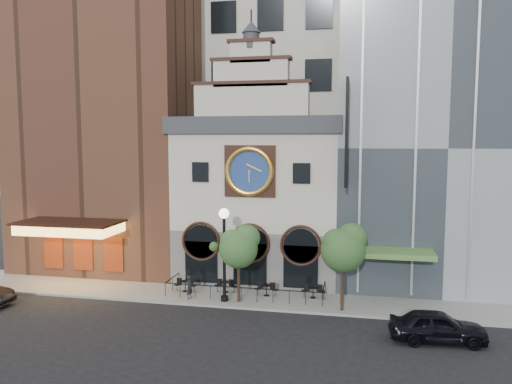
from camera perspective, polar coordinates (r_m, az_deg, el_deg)
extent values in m
plane|color=black|center=(32.54, -2.20, -13.24)|extent=(120.00, 120.00, 0.00)
cube|color=gray|center=(34.82, -1.19, -11.81)|extent=(44.00, 5.00, 0.15)
cube|color=#605E5B|center=(39.48, 0.58, -6.55)|extent=(12.00, 8.00, 4.00)
cube|color=silver|center=(38.67, 0.59, 1.43)|extent=(12.00, 8.00, 7.00)
cube|color=#2D3035|center=(38.57, 0.60, 7.51)|extent=(12.60, 8.60, 1.20)
cube|color=black|center=(34.62, -0.70, 2.40)|extent=(3.60, 0.25, 3.60)
cylinder|color=navy|center=(34.49, -0.75, 2.38)|extent=(3.10, 0.12, 3.10)
torus|color=gold|center=(34.41, -0.78, 2.37)|extent=(3.46, 0.36, 3.46)
cylinder|color=#2D3035|center=(35.68, -0.55, 16.86)|extent=(1.10, 1.10, 1.10)
cone|color=#2D3035|center=(35.87, -0.55, 18.35)|extent=(1.30, 1.30, 0.80)
cube|color=brown|center=(44.80, -15.61, 8.22)|extent=(14.00, 12.00, 25.00)
cube|color=#FFBF59|center=(38.58, -20.50, -3.90)|extent=(7.00, 3.40, 0.70)
cube|color=black|center=(38.51, -20.53, -3.24)|extent=(7.40, 3.80, 0.15)
cube|color=maroon|center=(40.37, -19.14, -6.61)|extent=(5.60, 0.15, 2.60)
cube|color=gray|center=(40.24, 19.73, 4.82)|extent=(14.00, 12.00, 20.00)
cube|color=#588C3F|center=(33.53, 15.94, -6.76)|extent=(4.50, 2.40, 0.35)
cube|color=black|center=(32.85, 10.34, 6.65)|extent=(0.18, 1.60, 7.00)
cube|color=beige|center=(51.24, 3.29, 16.39)|extent=(20.00, 16.00, 40.00)
cylinder|color=black|center=(35.70, -8.11, -10.06)|extent=(0.68, 0.68, 0.03)
cylinder|color=black|center=(35.80, -8.10, -10.62)|extent=(0.06, 0.06, 0.72)
cylinder|color=black|center=(35.22, -3.51, -10.23)|extent=(0.68, 0.68, 0.03)
cylinder|color=black|center=(35.32, -3.51, -10.80)|extent=(0.06, 0.06, 0.72)
cylinder|color=black|center=(34.43, 1.21, -10.60)|extent=(0.68, 0.68, 0.03)
cylinder|color=black|center=(34.53, 1.21, -11.19)|extent=(0.06, 0.06, 0.72)
cylinder|color=black|center=(34.20, 6.55, -10.75)|extent=(0.68, 0.68, 0.03)
cylinder|color=black|center=(34.31, 6.54, -11.34)|extent=(0.06, 0.06, 0.72)
imported|color=black|center=(29.03, 20.07, -14.23)|extent=(5.13, 2.36, 1.70)
imported|color=black|center=(34.13, -7.59, -10.72)|extent=(0.50, 0.64, 1.57)
cylinder|color=black|center=(32.90, -3.65, -7.68)|extent=(0.20, 0.20, 5.60)
cylinder|color=black|center=(33.62, -3.62, -12.04)|extent=(0.49, 0.49, 0.34)
sphere|color=white|center=(32.33, -3.68, -2.46)|extent=(0.67, 0.67, 0.67)
sphere|color=#2F4F1F|center=(32.78, -4.84, -6.23)|extent=(0.63, 0.63, 0.63)
sphere|color=#2F4F1F|center=(32.67, -2.48, -6.26)|extent=(0.63, 0.63, 0.63)
cylinder|color=#382619|center=(33.11, -2.00, -10.14)|extent=(0.20, 0.20, 2.74)
sphere|color=#315F26|center=(32.59, -2.01, -6.50)|extent=(2.54, 2.54, 2.54)
sphere|color=#315F26|center=(32.62, -1.05, -5.25)|extent=(1.76, 1.76, 1.76)
sphere|color=#315F26|center=(32.39, -2.77, -5.69)|extent=(1.57, 1.57, 1.57)
cylinder|color=#382619|center=(31.91, 9.82, -10.66)|extent=(0.21, 0.21, 2.94)
sphere|color=#2C5622|center=(31.33, 9.90, -6.60)|extent=(2.73, 2.73, 2.73)
sphere|color=#2C5622|center=(31.48, 10.90, -5.19)|extent=(1.89, 1.89, 1.89)
sphere|color=#2C5622|center=(31.03, 9.12, -5.72)|extent=(1.68, 1.68, 1.68)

